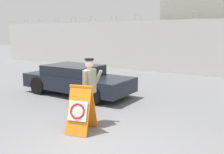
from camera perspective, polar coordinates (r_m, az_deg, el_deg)
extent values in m
plane|color=slate|center=(5.64, -3.97, -16.18)|extent=(90.00, 90.00, 0.00)
cube|color=silver|center=(15.53, 21.27, 6.22)|extent=(36.00, 0.30, 3.29)
torus|color=gray|center=(25.64, -21.64, 11.60)|extent=(0.47, 0.03, 0.47)
torus|color=gray|center=(24.18, -18.99, 11.90)|extent=(0.47, 0.03, 0.47)
torus|color=gray|center=(22.77, -16.00, 12.20)|extent=(0.47, 0.03, 0.47)
torus|color=gray|center=(21.43, -12.62, 12.50)|extent=(0.47, 0.03, 0.47)
torus|color=gray|center=(20.17, -8.79, 12.79)|extent=(0.47, 0.03, 0.47)
torus|color=gray|center=(19.01, -4.46, 13.06)|extent=(0.47, 0.03, 0.47)
torus|color=gray|center=(17.96, 0.40, 13.27)|extent=(0.47, 0.03, 0.47)
torus|color=gray|center=(17.05, 5.84, 13.39)|extent=(0.47, 0.03, 0.47)
torus|color=gray|center=(16.31, 11.83, 13.39)|extent=(0.47, 0.03, 0.47)
torus|color=gray|center=(15.74, 18.32, 13.24)|extent=(0.47, 0.03, 0.47)
cube|color=orange|center=(6.28, -7.70, -7.80)|extent=(0.66, 0.55, 1.16)
cube|color=orange|center=(6.61, -6.27, -6.85)|extent=(0.66, 0.55, 1.16)
cube|color=orange|center=(6.30, -7.08, -2.14)|extent=(0.61, 0.21, 0.05)
cube|color=white|center=(6.24, -7.86, -7.70)|extent=(0.52, 0.29, 0.47)
torus|color=red|center=(6.23, -7.91, -7.73)|extent=(0.42, 0.26, 0.39)
cylinder|color=black|center=(6.91, -5.35, -7.36)|extent=(0.15, 0.15, 0.86)
cylinder|color=black|center=(7.06, -4.76, -6.95)|extent=(0.15, 0.15, 0.86)
cube|color=gray|center=(6.80, -5.15, -1.02)|extent=(0.32, 0.49, 0.66)
sphere|color=beige|center=(6.72, -5.21, 3.06)|extent=(0.23, 0.23, 0.23)
cylinder|color=gray|center=(6.55, -6.11, -1.34)|extent=(0.09, 0.09, 0.63)
cylinder|color=gray|center=(7.01, -3.51, -0.77)|extent=(0.36, 0.17, 0.61)
cylinder|color=black|center=(6.71, -5.23, 4.04)|extent=(0.24, 0.24, 0.05)
cylinder|color=black|center=(10.13, 1.42, -2.13)|extent=(0.71, 0.21, 0.71)
cylinder|color=black|center=(8.77, -4.40, -4.08)|extent=(0.71, 0.21, 0.71)
cylinder|color=black|center=(11.83, -10.34, -0.53)|extent=(0.71, 0.21, 0.71)
cylinder|color=black|center=(10.69, -16.56, -1.91)|extent=(0.71, 0.21, 0.71)
cube|color=black|center=(10.25, -7.84, -1.10)|extent=(4.58, 1.85, 0.56)
cube|color=black|center=(10.32, -8.86, 1.64)|extent=(2.21, 1.64, 0.40)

